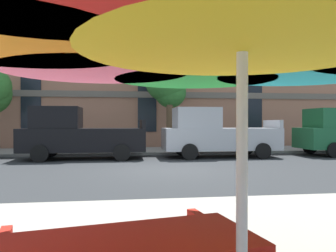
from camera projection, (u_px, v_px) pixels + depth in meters
name	position (u px, v px, depth m)	size (l,w,h in m)	color
ground_plane	(167.00, 170.00, 10.76)	(120.00, 120.00, 0.00)	#2D3033
sidewalk_far	(150.00, 151.00, 17.50)	(56.00, 3.60, 0.12)	gray
apartment_building	(142.00, 60.00, 25.55)	(46.05, 12.08, 12.80)	#A87056
pickup_black	(78.00, 135.00, 13.98)	(5.10, 2.12, 2.20)	black
pickup_silver	(215.00, 134.00, 14.77)	(5.10, 2.12, 2.20)	#A8AAB2
street_tree_middle	(167.00, 85.00, 17.89)	(2.31, 2.31, 4.97)	brown
patio_umbrella	(242.00, 15.00, 1.72)	(3.68, 3.68, 2.36)	silver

